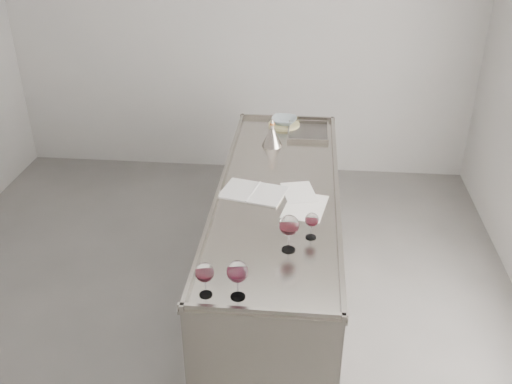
# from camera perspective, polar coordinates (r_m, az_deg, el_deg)

# --- Properties ---
(room_shell) EXTENTS (4.54, 5.04, 2.84)m
(room_shell) POSITION_cam_1_polar(r_m,az_deg,el_deg) (3.20, -6.96, 5.44)
(room_shell) COLOR #585653
(room_shell) RESTS_ON ground
(counter) EXTENTS (0.77, 2.42, 0.97)m
(counter) POSITION_cam_1_polar(r_m,az_deg,el_deg) (3.85, 2.10, -5.78)
(counter) COLOR gray
(counter) RESTS_ON ground
(wine_glass_left) EXTENTS (0.09, 0.09, 0.18)m
(wine_glass_left) POSITION_cam_1_polar(r_m,az_deg,el_deg) (2.66, -5.15, -8.10)
(wine_glass_left) COLOR white
(wine_glass_left) RESTS_ON counter
(wine_glass_middle) EXTENTS (0.10, 0.10, 0.20)m
(wine_glass_middle) POSITION_cam_1_polar(r_m,az_deg,el_deg) (2.63, -1.87, -8.05)
(wine_glass_middle) COLOR white
(wine_glass_middle) RESTS_ON counter
(wine_glass_right) EXTENTS (0.11, 0.11, 0.21)m
(wine_glass_right) POSITION_cam_1_polar(r_m,az_deg,el_deg) (2.95, 3.33, -3.43)
(wine_glass_right) COLOR white
(wine_glass_right) RESTS_ON counter
(wine_glass_small) EXTENTS (0.07, 0.07, 0.15)m
(wine_glass_small) POSITION_cam_1_polar(r_m,az_deg,el_deg) (3.08, 5.59, -2.87)
(wine_glass_small) COLOR white
(wine_glass_small) RESTS_ON counter
(notebook) EXTENTS (0.44, 0.35, 0.02)m
(notebook) POSITION_cam_1_polar(r_m,az_deg,el_deg) (3.55, -0.28, -0.02)
(notebook) COLOR white
(notebook) RESTS_ON counter
(loose_paper_top) EXTENTS (0.29, 0.37, 0.00)m
(loose_paper_top) POSITION_cam_1_polar(r_m,az_deg,el_deg) (3.42, 4.94, -1.46)
(loose_paper_top) COLOR white
(loose_paper_top) RESTS_ON counter
(loose_paper_under) EXTENTS (0.25, 0.31, 0.00)m
(loose_paper_under) POSITION_cam_1_polar(r_m,az_deg,el_deg) (3.57, 4.32, -0.00)
(loose_paper_under) COLOR white
(loose_paper_under) RESTS_ON counter
(trivet) EXTENTS (0.32, 0.32, 0.02)m
(trivet) POSITION_cam_1_polar(r_m,az_deg,el_deg) (4.55, 2.82, 6.74)
(trivet) COLOR #C3BA7E
(trivet) RESTS_ON counter
(ceramic_bowl) EXTENTS (0.22, 0.22, 0.05)m
(ceramic_bowl) POSITION_cam_1_polar(r_m,az_deg,el_deg) (4.54, 2.83, 7.14)
(ceramic_bowl) COLOR #94A5AC
(ceramic_bowl) RESTS_ON trivet
(wine_funnel) EXTENTS (0.15, 0.15, 0.22)m
(wine_funnel) POSITION_cam_1_polar(r_m,az_deg,el_deg) (4.17, 1.62, 5.51)
(wine_funnel) COLOR gray
(wine_funnel) RESTS_ON counter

